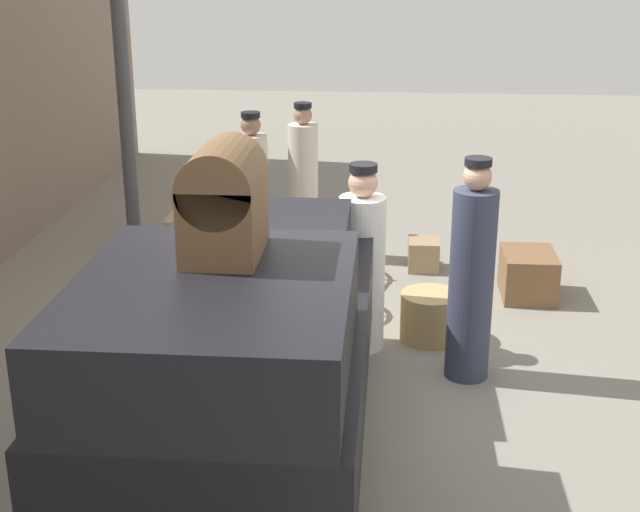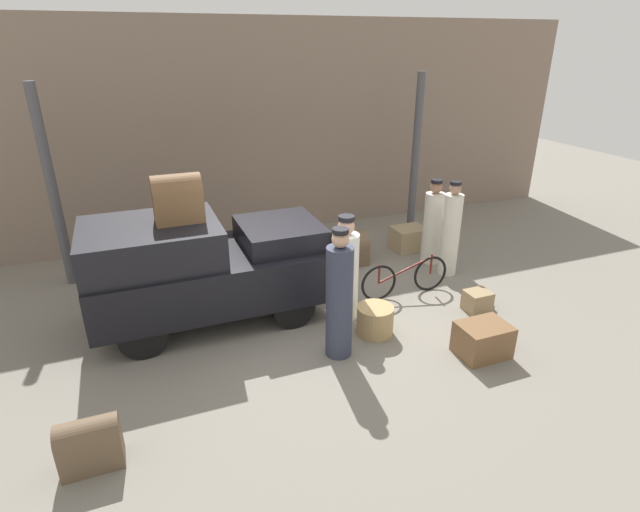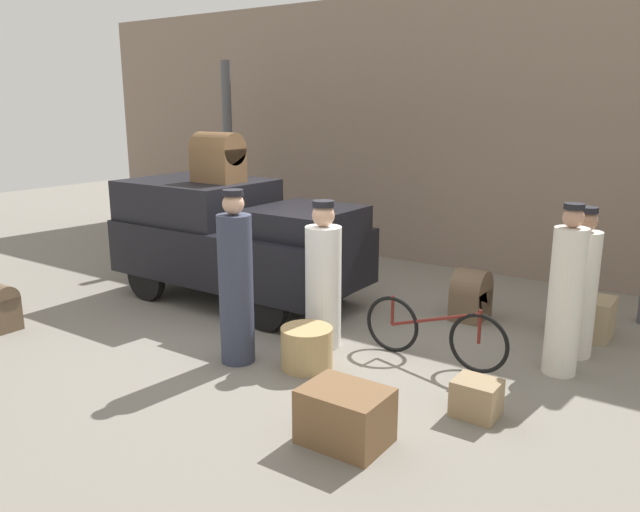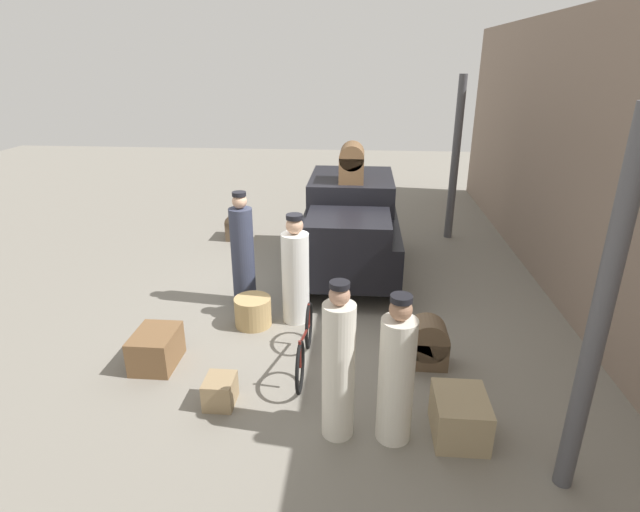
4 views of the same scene
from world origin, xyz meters
name	(u,v)px [view 4 (image 4 of 4)]	position (x,y,z in m)	size (l,w,h in m)	color
ground_plane	(309,305)	(0.00, 0.00, 0.00)	(30.00, 30.00, 0.00)	gray
station_building_facade	(597,173)	(0.00, 4.08, 2.25)	(16.00, 0.15, 4.50)	gray
canopy_pillar_left	(455,160)	(-3.62, 2.77, 1.73)	(0.17, 0.17, 3.46)	#4C4C51
canopy_pillar_right	(599,321)	(3.43, 2.77, 1.73)	(0.17, 0.17, 3.46)	#4C4C51
truck	(350,224)	(-1.56, 0.61, 0.91)	(3.50, 1.70, 1.65)	black
bicycle	(305,344)	(1.73, 0.13, 0.33)	(1.65, 0.04, 0.68)	black
wicker_basket	(253,312)	(0.70, -0.77, 0.22)	(0.55, 0.55, 0.44)	tan
porter_standing_middle	(295,274)	(0.48, -0.14, 0.76)	(0.41, 0.41, 1.68)	white
porter_carrying_trunk	(338,367)	(2.93, 0.62, 0.82)	(0.34, 0.34, 1.77)	silver
conductor_in_dark_uniform	(396,376)	(2.94, 1.20, 0.76)	(0.37, 0.37, 1.66)	silver
porter_with_bicycle	(243,254)	(-0.01, -1.05, 0.86)	(0.36, 0.36, 1.87)	#33384C
trunk_large_brown	(427,343)	(1.53, 1.70, 0.31)	(0.40, 0.53, 0.65)	brown
trunk_umber_medium	(460,416)	(2.86, 1.90, 0.24)	(0.67, 0.55, 0.48)	#9E8966
suitcase_tan_flat	(156,349)	(1.83, -1.80, 0.23)	(0.69, 0.53, 0.47)	brown
suitcase_black_upright	(220,391)	(2.56, -0.76, 0.17)	(0.40, 0.34, 0.34)	#937A56
trunk_wicker_pale	(235,225)	(-3.16, -1.98, 0.30)	(0.60, 0.32, 0.58)	brown
trunk_on_truck_roof	(352,162)	(-1.80, 0.61, 2.00)	(0.68, 0.44, 0.69)	brown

